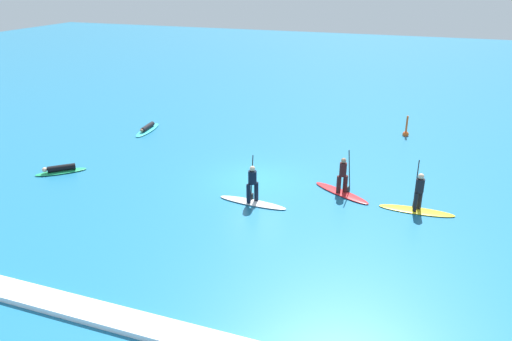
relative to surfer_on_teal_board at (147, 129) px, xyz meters
name	(u,v)px	position (x,y,z in m)	size (l,w,h in m)	color
ground_plane	(256,180)	(9.05, -5.00, -0.13)	(120.00, 120.00, 0.00)	#1E6B93
surfer_on_teal_board	(147,129)	(0.00, 0.00, 0.00)	(1.01, 2.96, 0.39)	#33C6CC
surfer_on_yellow_board	(418,201)	(16.48, -5.79, 0.35)	(3.06, 0.76, 2.18)	yellow
surfer_on_green_board	(60,170)	(-0.40, -7.45, 0.02)	(2.19, 2.08, 0.41)	#23B266
surfer_on_white_board	(252,193)	(9.77, -7.42, 0.35)	(3.14, 0.84, 2.08)	white
surfer_on_red_board	(342,185)	(13.20, -5.12, 0.29)	(2.94, 2.06, 2.12)	red
marker_buoy	(406,132)	(15.31, 4.48, 0.09)	(0.37, 0.37, 1.34)	#E55119
wave_crest	(126,321)	(9.05, -15.93, -0.04)	(18.86, 0.90, 0.18)	white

